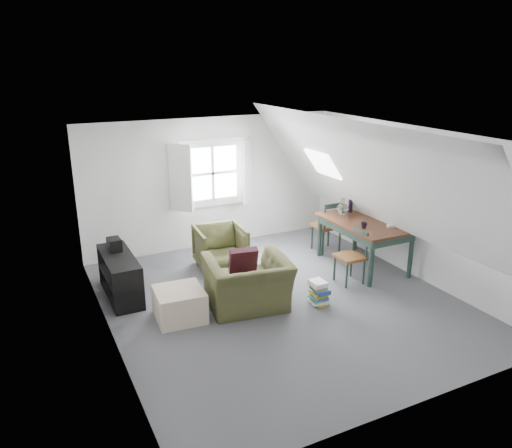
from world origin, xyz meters
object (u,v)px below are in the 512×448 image
dining_table (364,227)px  media_shelf (121,279)px  armchair_near (248,307)px  dining_chair_far (328,225)px  magazine_stack (319,293)px  dining_chair_near (352,256)px  armchair_far (221,268)px  ottoman (180,304)px

dining_table → media_shelf: size_ratio=1.28×
armchair_near → dining_chair_far: bearing=-140.8°
magazine_stack → dining_chair_far: bearing=53.0°
dining_chair_far → dining_chair_near: dining_chair_far is taller
dining_chair_far → media_shelf: size_ratio=0.76×
armchair_near → dining_table: (2.49, 0.50, 0.73)m
armchair_far → ottoman: ottoman is taller
media_shelf → magazine_stack: (2.60, -1.56, -0.12)m
armchair_far → dining_chair_far: dining_chair_far is taller
dining_chair_near → magazine_stack: (-0.91, -0.44, -0.28)m
ottoman → dining_chair_near: (2.92, -0.07, 0.24)m
dining_table → magazine_stack: bearing=-148.8°
dining_table → dining_chair_near: size_ratio=1.87×
dining_chair_far → magazine_stack: dining_chair_far is taller
ottoman → dining_chair_near: dining_chair_near is taller
ottoman → dining_table: bearing=6.3°
armchair_far → dining_chair_far: size_ratio=0.84×
ottoman → armchair_far: bearing=49.4°
dining_chair_far → magazine_stack: (-1.34, -1.78, -0.33)m
dining_chair_far → ottoman: bearing=30.0°
dining_chair_far → media_shelf: 3.96m
ottoman → dining_chair_near: 2.93m
media_shelf → ottoman: bearing=-58.3°
armchair_far → magazine_stack: bearing=-63.0°
media_shelf → armchair_far: bearing=13.7°
dining_chair_near → armchair_far: bearing=-109.9°
armchair_near → ottoman: 1.04m
dining_chair_far → dining_chair_near: size_ratio=1.12×
ottoman → dining_chair_near: size_ratio=0.74×
dining_table → dining_chair_far: bearing=99.9°
magazine_stack → armchair_far: bearing=112.3°
ottoman → dining_table: dining_table is taller
dining_chair_near → media_shelf: 3.69m
dining_chair_far → armchair_near: bearing=39.9°
armchair_far → armchair_near: bearing=-92.9°
ottoman → dining_chair_far: bearing=20.8°
armchair_near → media_shelf: 2.01m
magazine_stack → armchair_near: bearing=158.6°
dining_chair_far → media_shelf: (-3.94, -0.22, -0.22)m
dining_table → ottoman: bearing=-173.5°
dining_chair_far → dining_chair_near: (-0.43, -1.34, -0.05)m
dining_table → armchair_near: bearing=-168.3°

